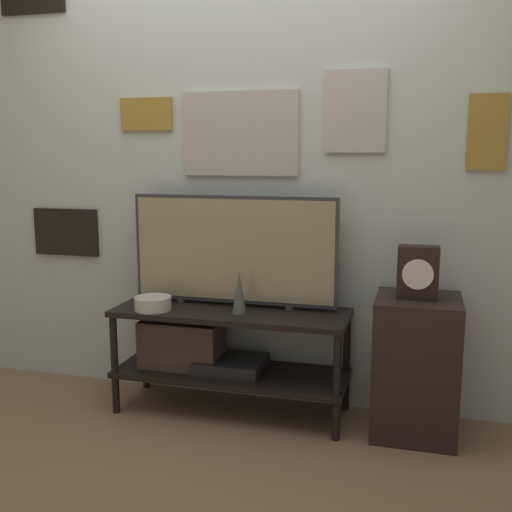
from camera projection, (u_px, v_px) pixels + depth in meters
The scene contains 8 objects.
ground_plane at pixel (216, 431), 3.07m from camera, with size 12.00×12.00×0.00m, color #846647.
wall_back at pixel (244, 163), 3.34m from camera, with size 6.40×0.08×2.70m.
media_console at pixel (212, 346), 3.28m from camera, with size 1.27×0.44×0.58m.
television at pixel (234, 250), 3.26m from camera, with size 1.15×0.05×0.61m.
vase_slim_bronze at pixel (239, 292), 3.13m from camera, with size 0.08×0.08×0.23m.
vase_wide_bowl at pixel (153, 303), 3.22m from camera, with size 0.20×0.20×0.07m.
side_table at pixel (416, 366), 3.01m from camera, with size 0.41×0.42×0.70m.
mantel_clock at pixel (418, 272), 2.91m from camera, with size 0.20×0.11×0.26m.
Camera 1 is at (0.97, -2.72, 1.40)m, focal length 42.00 mm.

